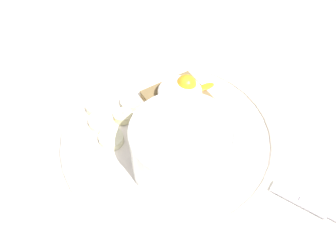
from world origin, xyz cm
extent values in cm
cube|color=beige|center=(0.00, 0.00, 1.00)|extent=(120.00, 120.00, 2.00)
cylinder|color=white|center=(0.00, 0.00, 2.50)|extent=(28.80, 28.80, 1.00)
torus|color=white|center=(0.00, 0.00, 3.30)|extent=(28.60, 28.60, 0.60)
cylinder|color=white|center=(-0.64, 5.00, 6.48)|extent=(12.30, 12.30, 6.95)
torus|color=white|center=(-0.64, 5.00, 9.95)|extent=(12.50, 12.50, 0.60)
cylinder|color=beige|center=(-0.64, 5.00, 6.15)|extent=(10.90, 10.90, 5.89)
ellipsoid|color=beige|center=(-0.64, 5.00, 8.89)|extent=(10.35, 10.35, 1.20)
ellipsoid|color=beige|center=(-0.59, 4.54, 9.15)|extent=(1.41, 1.44, 0.53)
ellipsoid|color=#936A44|center=(0.25, 5.19, 9.29)|extent=(1.76, 2.15, 0.79)
ellipsoid|color=tan|center=(0.57, 7.61, 9.30)|extent=(1.27, 1.94, 0.82)
ellipsoid|color=#C8AF8B|center=(-0.63, 5.77, 9.28)|extent=(2.05, 2.14, 0.78)
ellipsoid|color=#AA7F52|center=(0.58, 4.56, 9.21)|extent=(1.70, 1.36, 0.64)
cube|color=brown|center=(-2.85, -5.41, 4.01)|extent=(10.79, 10.79, 0.30)
cube|color=#9D7F4E|center=(-2.85, -5.41, 3.55)|extent=(10.58, 10.58, 1.11)
ellipsoid|color=white|center=(-2.85, -5.41, 5.50)|extent=(6.26, 5.86, 2.78)
sphere|color=orange|center=(-3.83, -5.70, 6.35)|extent=(2.85, 2.85, 2.85)
ellipsoid|color=orange|center=(-7.13, -6.68, 4.31)|extent=(2.90, 1.91, 0.36)
cylinder|color=beige|center=(5.46, -4.24, 3.56)|extent=(3.66, 3.70, 1.25)
cylinder|color=#BBB487|center=(5.46, -4.24, 4.06)|extent=(0.66, 0.66, 0.17)
cylinder|color=#FCF0BA|center=(8.60, -3.76, 3.58)|extent=(4.79, 4.79, 1.40)
cylinder|color=#C4BB91|center=(8.60, -3.76, 4.03)|extent=(0.86, 0.86, 0.21)
cylinder|color=#EDECC0|center=(7.53, -0.54, 3.59)|extent=(3.72, 3.76, 1.26)
cylinder|color=#B9B895|center=(7.53, -0.54, 4.15)|extent=(0.67, 0.67, 0.15)
cylinder|color=#F4EAB8|center=(9.05, -6.43, 3.65)|extent=(3.81, 3.81, 1.34)
cylinder|color=#BEB690|center=(9.05, -6.43, 4.29)|extent=(0.68, 0.68, 0.13)
cylinder|color=#EEE4C0|center=(4.09, -6.59, 3.55)|extent=(4.09, 4.11, 1.20)
cylinder|color=#BAB296|center=(4.09, -6.59, 4.05)|extent=(0.73, 0.74, 0.16)
cylinder|color=silver|center=(-16.50, 15.51, 2.40)|extent=(6.58, 6.75, 0.80)
cube|color=silver|center=(-13.50, 12.41, 2.40)|extent=(6.02, 6.14, 0.30)
camera|label=1|loc=(6.51, 30.46, 42.69)|focal=40.00mm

